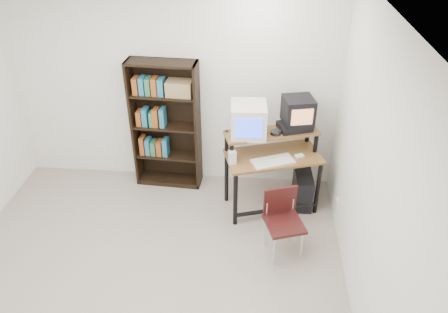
# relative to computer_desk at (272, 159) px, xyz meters

# --- Properties ---
(floor) EXTENTS (4.00, 4.00, 0.01)m
(floor) POSITION_rel_computer_desk_xyz_m (-1.24, -1.43, -0.68)
(floor) COLOR #A09384
(floor) RESTS_ON ground
(ceiling) EXTENTS (4.00, 4.00, 0.01)m
(ceiling) POSITION_rel_computer_desk_xyz_m (-1.24, -1.43, 1.93)
(ceiling) COLOR white
(ceiling) RESTS_ON back_wall
(back_wall) EXTENTS (4.00, 0.01, 2.60)m
(back_wall) POSITION_rel_computer_desk_xyz_m (-1.24, 0.57, 0.63)
(back_wall) COLOR white
(back_wall) RESTS_ON floor
(right_wall) EXTENTS (0.01, 4.00, 2.60)m
(right_wall) POSITION_rel_computer_desk_xyz_m (0.76, -1.43, 0.63)
(right_wall) COLOR white
(right_wall) RESTS_ON floor
(computer_desk) EXTENTS (1.18, 0.83, 0.98)m
(computer_desk) POSITION_rel_computer_desk_xyz_m (0.00, 0.00, 0.00)
(computer_desk) COLOR brown
(computer_desk) RESTS_ON floor
(crt_monitor) EXTENTS (0.41, 0.42, 0.37)m
(crt_monitor) POSITION_rel_computer_desk_xyz_m (-0.29, 0.03, 0.48)
(crt_monitor) COLOR beige
(crt_monitor) RESTS_ON computer_desk
(vcr) EXTENTS (0.43, 0.37, 0.08)m
(vcr) POSITION_rel_computer_desk_xyz_m (0.23, 0.18, 0.34)
(vcr) COLOR black
(vcr) RESTS_ON computer_desk
(crt_tv) EXTENTS (0.39, 0.38, 0.31)m
(crt_tv) POSITION_rel_computer_desk_xyz_m (0.26, 0.20, 0.53)
(crt_tv) COLOR black
(crt_tv) RESTS_ON vcr
(cd_spindle) EXTENTS (0.14, 0.14, 0.05)m
(cd_spindle) POSITION_rel_computer_desk_xyz_m (0.02, 0.04, 0.32)
(cd_spindle) COLOR #26262B
(cd_spindle) RESTS_ON computer_desk
(keyboard) EXTENTS (0.51, 0.38, 0.03)m
(keyboard) POSITION_rel_computer_desk_xyz_m (-0.00, -0.16, 0.07)
(keyboard) COLOR beige
(keyboard) RESTS_ON computer_desk
(mousepad) EXTENTS (0.23, 0.19, 0.01)m
(mousepad) POSITION_rel_computer_desk_xyz_m (0.29, -0.04, 0.05)
(mousepad) COLOR black
(mousepad) RESTS_ON computer_desk
(mouse) EXTENTS (0.12, 0.10, 0.03)m
(mouse) POSITION_rel_computer_desk_xyz_m (0.30, -0.02, 0.07)
(mouse) COLOR white
(mouse) RESTS_ON mousepad
(desk_speaker) EXTENTS (0.10, 0.10, 0.17)m
(desk_speaker) POSITION_rel_computer_desk_xyz_m (-0.45, -0.22, 0.13)
(desk_speaker) COLOR beige
(desk_speaker) RESTS_ON computer_desk
(pc_tower) EXTENTS (0.22, 0.46, 0.42)m
(pc_tower) POSITION_rel_computer_desk_xyz_m (0.39, 0.08, -0.46)
(pc_tower) COLOR black
(pc_tower) RESTS_ON floor
(school_chair) EXTENTS (0.47, 0.47, 0.74)m
(school_chair) POSITION_rel_computer_desk_xyz_m (0.11, -0.74, -0.22)
(school_chair) COLOR black
(school_chair) RESTS_ON floor
(bookshelf) EXTENTS (0.84, 0.32, 1.66)m
(bookshelf) POSITION_rel_computer_desk_xyz_m (-1.31, 0.42, 0.18)
(bookshelf) COLOR black
(bookshelf) RESTS_ON floor
(wall_outlet) EXTENTS (0.02, 0.08, 0.12)m
(wall_outlet) POSITION_rel_computer_desk_xyz_m (0.75, -0.28, -0.37)
(wall_outlet) COLOR beige
(wall_outlet) RESTS_ON right_wall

